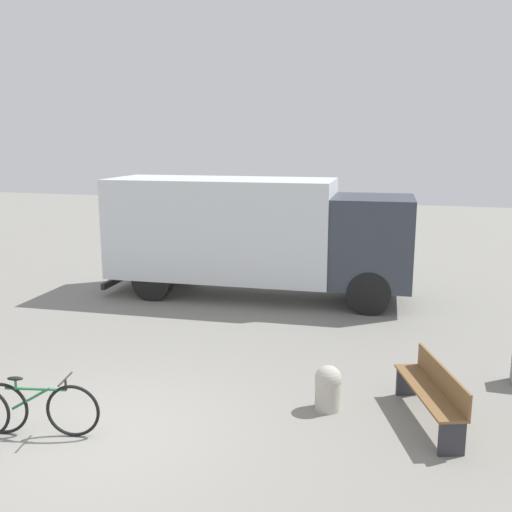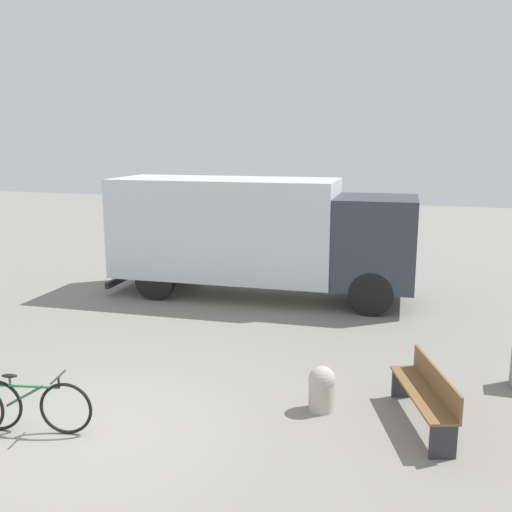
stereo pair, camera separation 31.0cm
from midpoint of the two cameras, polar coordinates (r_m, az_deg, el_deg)
ground_plane at (r=8.35m, az=-16.11°, el=-16.79°), size 60.00×60.00×0.00m
delivery_truck at (r=14.24m, az=-0.91°, el=2.45°), size 7.68×2.64×2.96m
park_bench at (r=8.48m, az=16.26°, el=-12.76°), size 1.01×1.88×0.83m
bicycle_middle at (r=8.45m, az=-22.08°, el=-13.92°), size 1.68×0.51×0.83m
bollard_near_bench at (r=8.62m, az=6.17°, el=-12.87°), size 0.40×0.40×0.67m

